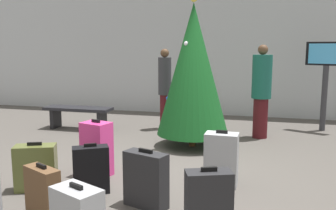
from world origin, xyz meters
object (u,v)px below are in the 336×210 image
Objects in this scene: flight_info_kiosk at (326,70)px; suitcase_3 at (43,193)px; suitcase_1 at (97,149)px; waiting_bench at (78,113)px; suitcase_4 at (146,180)px; traveller_0 at (165,86)px; suitcase_5 at (221,159)px; traveller_1 at (261,90)px; suitcase_0 at (36,167)px; suitcase_8 at (91,170)px; suitcase_2 at (208,207)px; holiday_tree at (193,70)px.

flight_info_kiosk reaches higher than suitcase_3.
suitcase_1 is at bearing 91.14° from suitcase_3.
waiting_bench is 4.29m from suitcase_4.
traveller_0 is 2.59× the size of suitcase_4.
flight_info_kiosk is at bearing 64.77° from suitcase_5.
traveller_1 reaches higher than suitcase_0.
suitcase_8 is (0.18, 0.75, 0.02)m from suitcase_3.
traveller_0 is 2.38× the size of suitcase_5.
suitcase_2 is (1.62, -4.49, -0.59)m from traveller_0.
suitcase_2 is (2.28, -0.72, 0.05)m from suitcase_0.
suitcase_5 is at bearing -36.75° from waiting_bench.
suitcase_4 is at bearing -90.49° from holiday_tree.
traveller_0 is 4.81m from suitcase_2.
holiday_tree is 3.96× the size of suitcase_4.
waiting_bench is at bearing -176.95° from traveller_1.
suitcase_8 is at bearing -107.99° from holiday_tree.
suitcase_1 is at bearing -92.76° from traveller_0.
suitcase_0 is 0.72m from suitcase_8.
flight_info_kiosk is at bearing 37.06° from traveller_1.
traveller_0 is at bearing -168.78° from flight_info_kiosk.
suitcase_5 reaches higher than suitcase_4.
holiday_tree is 1.56m from traveller_1.
suitcase_1 is (-1.00, -1.84, -1.00)m from holiday_tree.
suitcase_3 is at bearing -66.87° from waiting_bench.
suitcase_4 is at bearing 29.65° from suitcase_3.
waiting_bench is 2.06× the size of suitcase_2.
suitcase_2 is (0.76, -3.24, -1.04)m from holiday_tree.
suitcase_3 is at bearing 178.69° from suitcase_2.
suitcase_1 reaches higher than suitcase_4.
holiday_tree reaches higher than traveller_1.
suitcase_4 is at bearing -108.36° from traveller_1.
suitcase_2 reaches higher than suitcase_0.
flight_info_kiosk is 5.29m from suitcase_4.
suitcase_1 is at bearing -128.01° from traveller_1.
suitcase_5 is at bearing 18.29° from suitcase_0.
suitcase_2 reaches higher than suitcase_8.
waiting_bench is 2.03× the size of suitcase_5.
holiday_tree reaches higher than traveller_0.
suitcase_5 reaches higher than suitcase_8.
traveller_0 is 2.41× the size of suitcase_2.
waiting_bench is at bearing 164.50° from holiday_tree.
suitcase_4 is (-1.19, -3.60, -0.64)m from traveller_1.
flight_info_kiosk is 2.37× the size of suitcase_1.
flight_info_kiosk is 5.19m from suitcase_1.
suitcase_4 is 0.92× the size of suitcase_5.
suitcase_0 is at bearing -174.31° from suitcase_8.
suitcase_2 is (-0.41, -4.18, -0.61)m from traveller_1.
flight_info_kiosk is at bearing 37.89° from holiday_tree.
suitcase_1 reaches higher than suitcase_8.
traveller_1 reaches higher than waiting_bench.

